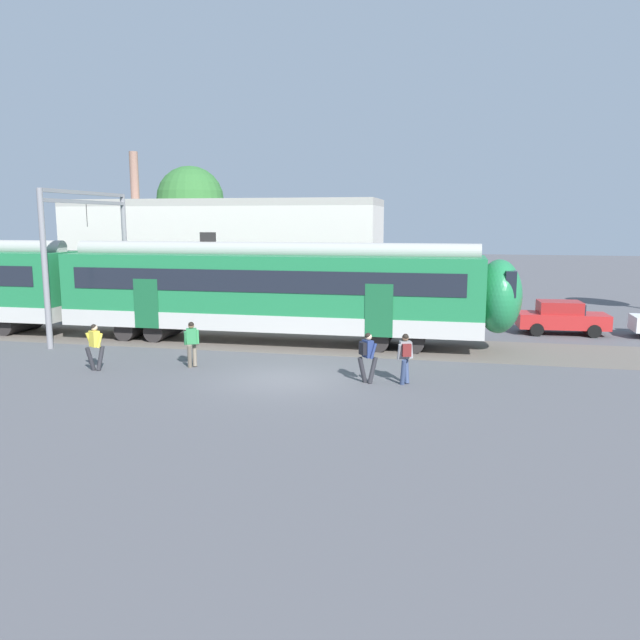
{
  "coord_description": "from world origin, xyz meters",
  "views": [
    {
      "loc": [
        5.35,
        -19.52,
        5.27
      ],
      "look_at": [
        0.6,
        2.72,
        1.6
      ],
      "focal_mm": 35.0,
      "sensor_mm": 36.0,
      "label": 1
    }
  ],
  "objects": [
    {
      "name": "ground_plane",
      "position": [
        0.0,
        0.0,
        0.0
      ],
      "size": [
        160.0,
        160.0,
        0.0
      ],
      "primitive_type": "plane",
      "color": "#515156"
    },
    {
      "name": "pedestrian_green",
      "position": [
        -3.75,
        0.99,
        0.96
      ],
      "size": [
        0.52,
        0.71,
        1.67
      ],
      "color": "#6B6051",
      "rests_on": "ground"
    },
    {
      "name": "street_tree_left",
      "position": [
        -10.78,
        17.36,
        6.46
      ],
      "size": [
        4.13,
        4.13,
        8.56
      ],
      "color": "brown",
      "rests_on": "ground"
    },
    {
      "name": "pedestrian_navy",
      "position": [
        2.72,
        0.12,
        0.99
      ],
      "size": [
        0.7,
        0.51,
        1.67
      ],
      "color": "#28282D",
      "rests_on": "ground"
    },
    {
      "name": "parked_car_red",
      "position": [
        10.37,
        10.78,
        0.78
      ],
      "size": [
        4.07,
        1.9,
        1.54
      ],
      "color": "#B22323",
      "rests_on": "ground"
    },
    {
      "name": "catenary_gantry",
      "position": [
        -10.85,
        6.05,
        4.31
      ],
      "size": [
        0.24,
        6.64,
        6.53
      ],
      "color": "gray",
      "rests_on": "ground"
    },
    {
      "name": "pedestrian_grey",
      "position": [
        3.94,
        0.2,
        0.99
      ],
      "size": [
        0.53,
        0.71,
        1.67
      ],
      "color": "navy",
      "rests_on": "ground"
    },
    {
      "name": "pedestrian_yellow",
      "position": [
        -6.88,
        -0.18,
        0.96
      ],
      "size": [
        0.66,
        0.54,
        1.67
      ],
      "color": "#28282D",
      "rests_on": "ground"
    },
    {
      "name": "track_bed",
      "position": [
        -13.38,
        6.05,
        0.01
      ],
      "size": [
        80.0,
        4.4,
        0.01
      ],
      "primitive_type": "cube",
      "color": "#605951",
      "rests_on": "ground"
    },
    {
      "name": "commuter_train",
      "position": [
        -10.9,
        6.05,
        2.25
      ],
      "size": [
        38.05,
        3.07,
        4.73
      ],
      "color": "#B7B7B2",
      "rests_on": "ground"
    },
    {
      "name": "background_building",
      "position": [
        -7.74,
        14.83,
        3.21
      ],
      "size": [
        18.06,
        5.0,
        9.2
      ],
      "color": "beige",
      "rests_on": "ground"
    }
  ]
}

